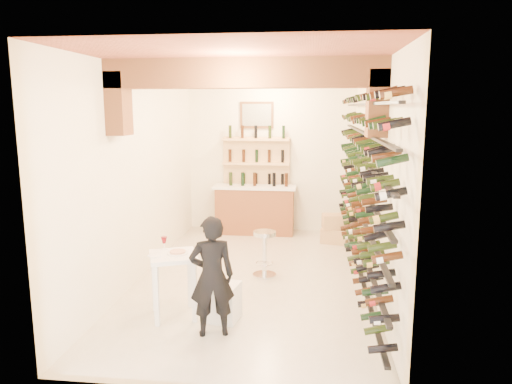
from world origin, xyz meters
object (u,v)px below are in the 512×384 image
white_stool (223,302)px  chrome_barstool (265,250)px  crate_lower (334,235)px  back_counter (255,208)px  person (212,276)px  wine_rack (358,181)px  tasting_table (173,265)px

white_stool → chrome_barstool: chrome_barstool is taller
white_stool → crate_lower: (1.52, 3.60, -0.09)m
back_counter → crate_lower: bearing=-18.6°
white_stool → person: size_ratio=0.33×
white_stool → crate_lower: size_ratio=0.95×
wine_rack → person: size_ratio=4.03×
back_counter → tasting_table: bearing=-97.3°
wine_rack → white_stool: wine_rack is taller
tasting_table → white_stool: size_ratio=2.14×
wine_rack → back_counter: wine_rack is taller
back_counter → person: person is taller
wine_rack → tasting_table: bearing=-148.1°
back_counter → person: size_ratio=1.20×
tasting_table → chrome_barstool: tasting_table is taller
back_counter → wine_rack: bearing=-55.3°
person → chrome_barstool: person is taller
tasting_table → white_stool: tasting_table is taller
wine_rack → crate_lower: (-0.20, 2.10, -1.40)m
person → chrome_barstool: bearing=-117.4°
wine_rack → person: bearing=-133.2°
wine_rack → person: (-1.78, -1.89, -0.84)m
white_stool → person: person is taller
crate_lower → chrome_barstool: bearing=-120.4°
back_counter → chrome_barstool: (0.46, -2.54, -0.12)m
back_counter → person: (0.05, -4.54, 0.17)m
back_counter → tasting_table: 4.15m
wine_rack → chrome_barstool: size_ratio=7.93×
tasting_table → chrome_barstool: size_ratio=1.38×
tasting_table → white_stool: bearing=-24.1°
chrome_barstool → crate_lower: (1.17, 1.99, -0.27)m
back_counter → crate_lower: 1.76m
tasting_table → person: person is taller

